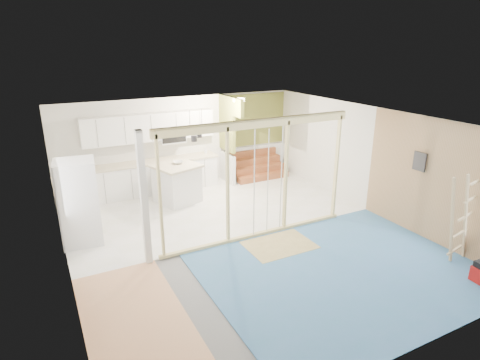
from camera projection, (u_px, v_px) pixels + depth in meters
room at (245, 182)px, 8.24m from camera, size 7.01×8.01×2.61m
floor_overlays at (246, 237)px, 8.74m from camera, size 7.00×8.00×0.03m
stud_frame at (233, 170)px, 8.02m from camera, size 4.66×0.14×2.60m
base_cabinets at (132, 184)px, 10.63m from camera, size 4.45×2.24×0.93m
upper_cabinets at (152, 128)px, 10.91m from camera, size 3.60×0.41×0.85m
green_partition at (248, 148)px, 12.32m from camera, size 2.25×1.51×2.60m
pot_rack at (196, 133)px, 9.47m from camera, size 0.52×0.52×0.72m
sheathing_panel at (444, 185)px, 8.08m from camera, size 0.02×4.00×2.60m
electrical_panel at (420, 161)px, 8.45m from camera, size 0.04×0.30×0.40m
ceiling_light at (239, 100)px, 10.97m from camera, size 0.32×0.32×0.08m
fridge at (79, 203)px, 8.25m from camera, size 0.86×0.83×1.80m
island at (177, 184)px, 10.51m from camera, size 1.33×1.33×1.04m
bowl at (178, 162)px, 10.44m from camera, size 0.30×0.30×0.06m
soap_bottle_a at (92, 162)px, 10.37m from camera, size 0.15×0.15×0.32m
soap_bottle_b at (206, 150)px, 11.82m from camera, size 0.09×0.09×0.17m
ladder at (461, 218)px, 7.49m from camera, size 0.96×0.06×1.77m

